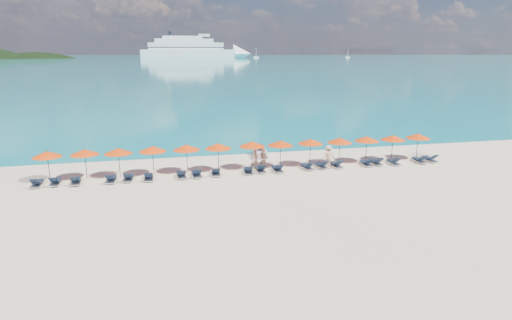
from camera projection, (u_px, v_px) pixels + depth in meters
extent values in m
plane|color=beige|center=(266.00, 187.00, 29.63)|extent=(1400.00, 1400.00, 0.00)
cube|color=#1FA9B2|center=(160.00, 57.00, 652.89)|extent=(1600.00, 1300.00, 0.01)
ellipsoid|color=black|center=(40.00, 87.00, 534.69)|extent=(162.00, 126.00, 85.50)
cube|color=white|center=(188.00, 54.00, 549.78)|extent=(118.81, 26.12, 10.73)
cone|color=white|center=(242.00, 54.00, 562.44)|extent=(24.53, 24.53, 23.61)
cube|color=white|center=(186.00, 46.00, 547.00)|extent=(95.09, 21.97, 8.59)
cube|color=white|center=(184.00, 41.00, 545.02)|extent=(73.77, 18.98, 5.37)
cube|color=white|center=(182.00, 37.00, 543.58)|extent=(50.05, 14.83, 3.76)
cube|color=black|center=(186.00, 47.00, 547.40)|extent=(96.28, 22.23, 0.97)
cube|color=black|center=(186.00, 44.00, 546.47)|extent=(93.90, 21.70, 0.97)
cylinder|color=black|center=(170.00, 34.00, 539.86)|extent=(4.72, 4.72, 5.90)
cube|color=white|center=(256.00, 57.00, 563.11)|extent=(6.87, 2.29, 1.83)
cylinder|color=white|center=(256.00, 53.00, 561.64)|extent=(0.41, 0.41, 11.45)
cube|color=white|center=(348.00, 57.00, 581.74)|extent=(5.99, 2.00, 1.60)
cylinder|color=white|center=(348.00, 53.00, 580.46)|extent=(0.36, 0.36, 9.98)
cube|color=silver|center=(260.00, 152.00, 38.39)|extent=(1.20, 2.71, 0.60)
cube|color=black|center=(260.00, 148.00, 38.07)|extent=(0.64, 1.14, 0.38)
cylinder|color=black|center=(259.00, 144.00, 38.88)|extent=(0.61, 0.11, 0.07)
imported|color=tan|center=(256.00, 159.00, 34.24)|extent=(0.64, 0.64, 1.51)
imported|color=tan|center=(264.00, 159.00, 34.03)|extent=(0.93, 0.72, 1.68)
imported|color=tan|center=(328.00, 156.00, 34.75)|extent=(1.17, 0.60, 1.77)
cylinder|color=black|center=(49.00, 167.00, 30.72)|extent=(0.05, 0.05, 2.20)
cone|color=#E23A07|center=(47.00, 154.00, 30.49)|extent=(2.10, 2.10, 0.42)
sphere|color=black|center=(47.00, 151.00, 30.43)|extent=(0.08, 0.08, 0.08)
cylinder|color=black|center=(86.00, 164.00, 31.38)|extent=(0.05, 0.05, 2.20)
cone|color=#E23A07|center=(84.00, 152.00, 31.15)|extent=(2.10, 2.10, 0.42)
sphere|color=black|center=(84.00, 149.00, 31.10)|extent=(0.08, 0.08, 0.08)
cylinder|color=black|center=(119.00, 163.00, 31.71)|extent=(0.05, 0.05, 2.20)
cone|color=#E23A07|center=(118.00, 151.00, 31.48)|extent=(2.10, 2.10, 0.42)
sphere|color=black|center=(118.00, 148.00, 31.42)|extent=(0.08, 0.08, 0.08)
cylinder|color=black|center=(153.00, 161.00, 32.38)|extent=(0.05, 0.05, 2.20)
cone|color=#E23A07|center=(153.00, 149.00, 32.15)|extent=(2.10, 2.10, 0.42)
sphere|color=black|center=(152.00, 146.00, 32.10)|extent=(0.08, 0.08, 0.08)
cylinder|color=black|center=(187.00, 159.00, 32.88)|extent=(0.05, 0.05, 2.20)
cone|color=#E23A07|center=(186.00, 147.00, 32.65)|extent=(2.10, 2.10, 0.42)
sphere|color=black|center=(186.00, 145.00, 32.59)|extent=(0.08, 0.08, 0.08)
cylinder|color=black|center=(218.00, 157.00, 33.34)|extent=(0.05, 0.05, 2.20)
cone|color=#E23A07|center=(218.00, 146.00, 33.11)|extent=(2.10, 2.10, 0.42)
sphere|color=black|center=(218.00, 143.00, 33.05)|extent=(0.08, 0.08, 0.08)
cylinder|color=black|center=(252.00, 155.00, 34.06)|extent=(0.05, 0.05, 2.20)
cone|color=#E23A07|center=(252.00, 144.00, 33.83)|extent=(2.10, 2.10, 0.42)
sphere|color=black|center=(252.00, 141.00, 33.78)|extent=(0.08, 0.08, 0.08)
cylinder|color=black|center=(280.00, 154.00, 34.40)|extent=(0.05, 0.05, 2.20)
cone|color=#E23A07|center=(281.00, 143.00, 34.18)|extent=(2.10, 2.10, 0.42)
sphere|color=black|center=(281.00, 140.00, 34.12)|extent=(0.08, 0.08, 0.08)
cylinder|color=black|center=(310.00, 152.00, 35.02)|extent=(0.05, 0.05, 2.20)
cone|color=#E23A07|center=(310.00, 141.00, 34.79)|extent=(2.10, 2.10, 0.42)
sphere|color=black|center=(311.00, 139.00, 34.74)|extent=(0.08, 0.08, 0.08)
cylinder|color=black|center=(339.00, 151.00, 35.47)|extent=(0.05, 0.05, 2.20)
cone|color=#E23A07|center=(340.00, 140.00, 35.24)|extent=(2.10, 2.10, 0.42)
sphere|color=black|center=(340.00, 138.00, 35.18)|extent=(0.08, 0.08, 0.08)
cylinder|color=black|center=(366.00, 149.00, 36.06)|extent=(0.05, 0.05, 2.20)
cone|color=#E23A07|center=(367.00, 139.00, 35.83)|extent=(2.10, 2.10, 0.42)
sphere|color=black|center=(367.00, 136.00, 35.78)|extent=(0.08, 0.08, 0.08)
cylinder|color=black|center=(392.00, 148.00, 36.53)|extent=(0.05, 0.05, 2.20)
cone|color=#E23A07|center=(393.00, 138.00, 36.30)|extent=(2.10, 2.10, 0.42)
sphere|color=black|center=(393.00, 135.00, 36.24)|extent=(0.08, 0.08, 0.08)
cylinder|color=black|center=(417.00, 146.00, 37.25)|extent=(0.05, 0.05, 2.20)
cone|color=#E23A07|center=(418.00, 136.00, 37.02)|extent=(2.10, 2.10, 0.42)
sphere|color=black|center=(418.00, 133.00, 36.96)|extent=(0.08, 0.08, 0.08)
cube|color=silver|center=(37.00, 184.00, 29.78)|extent=(0.64, 1.71, 0.06)
cube|color=#121E30|center=(38.00, 181.00, 29.98)|extent=(0.56, 1.11, 0.04)
cube|color=#121E30|center=(34.00, 181.00, 29.16)|extent=(0.56, 0.54, 0.43)
cube|color=silver|center=(56.00, 183.00, 30.15)|extent=(0.66, 1.72, 0.06)
cube|color=#121E30|center=(56.00, 180.00, 30.34)|extent=(0.58, 1.11, 0.04)
cube|color=#121E30|center=(53.00, 179.00, 29.53)|extent=(0.56, 0.55, 0.43)
cube|color=silver|center=(76.00, 182.00, 30.31)|extent=(0.73, 1.74, 0.06)
cube|color=#121E30|center=(76.00, 179.00, 30.50)|extent=(0.62, 1.13, 0.04)
cube|color=#121E30|center=(75.00, 179.00, 29.70)|extent=(0.59, 0.57, 0.43)
cube|color=silver|center=(111.00, 180.00, 30.76)|extent=(0.75, 1.74, 0.06)
cube|color=#121E30|center=(112.00, 177.00, 30.96)|extent=(0.63, 1.14, 0.04)
cube|color=#121E30|center=(109.00, 177.00, 30.13)|extent=(0.59, 0.58, 0.43)
cube|color=silver|center=(129.00, 179.00, 31.10)|extent=(0.71, 1.73, 0.06)
cube|color=#121E30|center=(129.00, 176.00, 31.30)|extent=(0.61, 1.13, 0.04)
cube|color=#121E30|center=(127.00, 175.00, 30.47)|extent=(0.58, 0.57, 0.43)
cube|color=silver|center=(149.00, 178.00, 31.24)|extent=(0.65, 1.71, 0.06)
cube|color=#121E30|center=(149.00, 175.00, 31.43)|extent=(0.57, 1.11, 0.04)
cube|color=#121E30|center=(148.00, 175.00, 30.61)|extent=(0.56, 0.55, 0.43)
cube|color=silver|center=(181.00, 176.00, 31.86)|extent=(0.71, 1.73, 0.06)
cube|color=#121E30|center=(181.00, 173.00, 32.06)|extent=(0.61, 1.13, 0.04)
cube|color=#121E30|center=(182.00, 172.00, 31.25)|extent=(0.58, 0.56, 0.43)
cube|color=silver|center=(197.00, 175.00, 32.06)|extent=(0.71, 1.73, 0.06)
cube|color=#121E30|center=(196.00, 172.00, 32.26)|extent=(0.60, 1.13, 0.04)
cube|color=#121E30|center=(198.00, 172.00, 31.45)|extent=(0.58, 0.56, 0.43)
cube|color=silver|center=(216.00, 173.00, 32.48)|extent=(0.74, 1.74, 0.06)
cube|color=#121E30|center=(216.00, 170.00, 32.68)|extent=(0.63, 1.14, 0.04)
cube|color=#121E30|center=(216.00, 170.00, 31.85)|extent=(0.59, 0.58, 0.43)
cube|color=silver|center=(248.00, 172.00, 32.93)|extent=(0.76, 1.75, 0.06)
cube|color=#121E30|center=(248.00, 169.00, 33.13)|extent=(0.64, 1.14, 0.04)
cube|color=#121E30|center=(249.00, 168.00, 32.30)|extent=(0.59, 0.58, 0.43)
cube|color=silver|center=(260.00, 170.00, 33.32)|extent=(0.65, 1.71, 0.06)
cube|color=#121E30|center=(260.00, 167.00, 33.51)|extent=(0.57, 1.11, 0.04)
cube|color=#121E30|center=(262.00, 167.00, 32.70)|extent=(0.56, 0.55, 0.43)
cube|color=silver|center=(278.00, 170.00, 33.45)|extent=(0.64, 1.71, 0.06)
cube|color=#121E30|center=(277.00, 167.00, 33.65)|extent=(0.56, 1.11, 0.04)
cube|color=#121E30|center=(279.00, 167.00, 32.83)|extent=(0.56, 0.54, 0.43)
cube|color=silver|center=(307.00, 167.00, 34.15)|extent=(0.79, 1.75, 0.06)
cube|color=#121E30|center=(305.00, 165.00, 34.34)|extent=(0.66, 1.15, 0.04)
cube|color=#121E30|center=(310.00, 164.00, 33.54)|extent=(0.60, 0.59, 0.43)
cube|color=silver|center=(321.00, 166.00, 34.44)|extent=(0.74, 1.74, 0.06)
cube|color=#121E30|center=(320.00, 164.00, 34.63)|extent=(0.62, 1.14, 0.04)
cube|color=#121E30|center=(324.00, 163.00, 33.83)|extent=(0.59, 0.57, 0.43)
cube|color=silver|center=(336.00, 166.00, 34.69)|extent=(0.71, 1.73, 0.06)
cube|color=#121E30|center=(334.00, 163.00, 34.88)|extent=(0.61, 1.13, 0.04)
cube|color=#121E30|center=(339.00, 162.00, 34.07)|extent=(0.58, 0.56, 0.43)
cube|color=silver|center=(366.00, 164.00, 35.20)|extent=(0.74, 1.74, 0.06)
cube|color=#121E30|center=(365.00, 161.00, 35.40)|extent=(0.63, 1.14, 0.04)
cube|color=#121E30|center=(369.00, 161.00, 34.57)|extent=(0.59, 0.57, 0.43)
cube|color=silver|center=(376.00, 163.00, 35.48)|extent=(0.69, 1.72, 0.06)
cube|color=#121E30|center=(375.00, 160.00, 35.68)|extent=(0.59, 1.12, 0.04)
cube|color=#121E30|center=(379.00, 160.00, 34.86)|extent=(0.57, 0.56, 0.43)
cube|color=silver|center=(393.00, 163.00, 35.56)|extent=(0.65, 1.71, 0.06)
cube|color=#121E30|center=(392.00, 160.00, 35.76)|extent=(0.57, 1.11, 0.04)
cube|color=#121E30|center=(397.00, 160.00, 34.94)|extent=(0.56, 0.55, 0.43)
cube|color=silver|center=(419.00, 161.00, 36.14)|extent=(0.65, 1.71, 0.06)
cube|color=#121E30|center=(417.00, 158.00, 36.34)|extent=(0.57, 1.11, 0.04)
cube|color=#121E30|center=(423.00, 158.00, 35.51)|extent=(0.56, 0.55, 0.43)
cube|color=silver|center=(429.00, 160.00, 36.49)|extent=(0.76, 1.75, 0.06)
cube|color=#121E30|center=(428.00, 157.00, 36.68)|extent=(0.64, 1.14, 0.04)
cube|color=#121E30|center=(434.00, 157.00, 35.88)|extent=(0.59, 0.58, 0.43)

